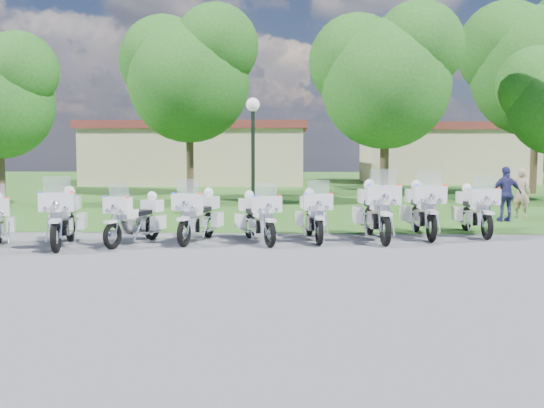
{
  "coord_description": "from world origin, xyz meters",
  "views": [
    {
      "loc": [
        0.28,
        -13.08,
        2.2
      ],
      "look_at": [
        -0.18,
        1.2,
        0.95
      ],
      "focal_mm": 40.0,
      "sensor_mm": 36.0,
      "label": 1
    }
  ],
  "objects_px": {
    "motorcycle_2": "(136,218)",
    "lamp_post": "(253,127)",
    "motorcycle_7": "(422,208)",
    "motorcycle_8": "(475,209)",
    "bystander_a": "(521,193)",
    "motorcycle_1": "(64,216)",
    "motorcycle_6": "(376,210)",
    "motorcycle_5": "(313,214)",
    "bystander_c": "(506,194)",
    "motorcycle_3": "(199,215)",
    "motorcycle_4": "(257,217)"
  },
  "relations": [
    {
      "from": "motorcycle_4",
      "to": "motorcycle_6",
      "type": "xyz_separation_m",
      "value": [
        2.92,
        0.53,
        0.12
      ]
    },
    {
      "from": "motorcycle_1",
      "to": "motorcycle_3",
      "type": "xyz_separation_m",
      "value": [
        3.01,
        0.82,
        -0.04
      ]
    },
    {
      "from": "motorcycle_2",
      "to": "lamp_post",
      "type": "distance_m",
      "value": 6.15
    },
    {
      "from": "motorcycle_2",
      "to": "motorcycle_5",
      "type": "xyz_separation_m",
      "value": [
        4.24,
        0.77,
        0.02
      ]
    },
    {
      "from": "motorcycle_5",
      "to": "bystander_a",
      "type": "relative_size",
      "value": 1.4
    },
    {
      "from": "motorcycle_3",
      "to": "lamp_post",
      "type": "height_order",
      "value": "lamp_post"
    },
    {
      "from": "motorcycle_2",
      "to": "lamp_post",
      "type": "relative_size",
      "value": 0.54
    },
    {
      "from": "motorcycle_1",
      "to": "motorcycle_2",
      "type": "relative_size",
      "value": 1.16
    },
    {
      "from": "motorcycle_4",
      "to": "bystander_a",
      "type": "distance_m",
      "value": 10.09
    },
    {
      "from": "bystander_a",
      "to": "motorcycle_7",
      "type": "bearing_deg",
      "value": 84.82
    },
    {
      "from": "motorcycle_7",
      "to": "lamp_post",
      "type": "bearing_deg",
      "value": -38.13
    },
    {
      "from": "motorcycle_1",
      "to": "motorcycle_7",
      "type": "xyz_separation_m",
      "value": [
        8.67,
        1.92,
        0.03
      ]
    },
    {
      "from": "motorcycle_3",
      "to": "motorcycle_6",
      "type": "relative_size",
      "value": 0.86
    },
    {
      "from": "motorcycle_1",
      "to": "motorcycle_6",
      "type": "xyz_separation_m",
      "value": [
        7.37,
        1.27,
        0.06
      ]
    },
    {
      "from": "motorcycle_2",
      "to": "bystander_a",
      "type": "relative_size",
      "value": 1.29
    },
    {
      "from": "motorcycle_3",
      "to": "motorcycle_7",
      "type": "bearing_deg",
      "value": -157.05
    },
    {
      "from": "motorcycle_3",
      "to": "bystander_a",
      "type": "relative_size",
      "value": 1.41
    },
    {
      "from": "motorcycle_3",
      "to": "motorcycle_5",
      "type": "bearing_deg",
      "value": -160.8
    },
    {
      "from": "motorcycle_6",
      "to": "lamp_post",
      "type": "distance_m",
      "value": 5.84
    },
    {
      "from": "motorcycle_7",
      "to": "motorcycle_8",
      "type": "height_order",
      "value": "motorcycle_7"
    },
    {
      "from": "motorcycle_8",
      "to": "bystander_a",
      "type": "height_order",
      "value": "bystander_a"
    },
    {
      "from": "motorcycle_1",
      "to": "motorcycle_4",
      "type": "bearing_deg",
      "value": 178.78
    },
    {
      "from": "lamp_post",
      "to": "bystander_c",
      "type": "xyz_separation_m",
      "value": [
        7.92,
        -0.28,
        -2.1
      ]
    },
    {
      "from": "lamp_post",
      "to": "motorcycle_7",
      "type": "bearing_deg",
      "value": -37.95
    },
    {
      "from": "motorcycle_3",
      "to": "motorcycle_4",
      "type": "bearing_deg",
      "value": -171.44
    },
    {
      "from": "motorcycle_1",
      "to": "bystander_c",
      "type": "xyz_separation_m",
      "value": [
        11.97,
        5.24,
        0.17
      ]
    },
    {
      "from": "motorcycle_8",
      "to": "lamp_post",
      "type": "bearing_deg",
      "value": -29.14
    },
    {
      "from": "motorcycle_5",
      "to": "motorcycle_6",
      "type": "distance_m",
      "value": 1.56
    },
    {
      "from": "motorcycle_5",
      "to": "motorcycle_7",
      "type": "height_order",
      "value": "motorcycle_7"
    },
    {
      "from": "motorcycle_2",
      "to": "bystander_c",
      "type": "relative_size",
      "value": 1.22
    },
    {
      "from": "motorcycle_3",
      "to": "motorcycle_5",
      "type": "relative_size",
      "value": 1.01
    },
    {
      "from": "motorcycle_3",
      "to": "bystander_a",
      "type": "distance_m",
      "value": 11.27
    },
    {
      "from": "motorcycle_1",
      "to": "bystander_a",
      "type": "relative_size",
      "value": 1.51
    },
    {
      "from": "motorcycle_5",
      "to": "bystander_c",
      "type": "xyz_separation_m",
      "value": [
        6.15,
        4.07,
        0.22
      ]
    },
    {
      "from": "motorcycle_7",
      "to": "motorcycle_8",
      "type": "distance_m",
      "value": 1.5
    },
    {
      "from": "motorcycle_7",
      "to": "bystander_a",
      "type": "height_order",
      "value": "motorcycle_7"
    },
    {
      "from": "motorcycle_3",
      "to": "motorcycle_7",
      "type": "distance_m",
      "value": 5.76
    },
    {
      "from": "motorcycle_5",
      "to": "motorcycle_6",
      "type": "xyz_separation_m",
      "value": [
        1.55,
        0.09,
        0.11
      ]
    },
    {
      "from": "motorcycle_2",
      "to": "bystander_c",
      "type": "height_order",
      "value": "bystander_c"
    },
    {
      "from": "motorcycle_1",
      "to": "motorcycle_8",
      "type": "xyz_separation_m",
      "value": [
        10.12,
        2.27,
        -0.02
      ]
    },
    {
      "from": "motorcycle_2",
      "to": "lamp_post",
      "type": "height_order",
      "value": "lamp_post"
    },
    {
      "from": "motorcycle_7",
      "to": "motorcycle_2",
      "type": "bearing_deg",
      "value": 11.91
    },
    {
      "from": "motorcycle_2",
      "to": "motorcycle_6",
      "type": "height_order",
      "value": "motorcycle_6"
    },
    {
      "from": "motorcycle_5",
      "to": "lamp_post",
      "type": "bearing_deg",
      "value": -74.26
    },
    {
      "from": "motorcycle_4",
      "to": "motorcycle_5",
      "type": "height_order",
      "value": "motorcycle_5"
    },
    {
      "from": "motorcycle_7",
      "to": "motorcycle_8",
      "type": "xyz_separation_m",
      "value": [
        1.45,
        0.35,
        -0.05
      ]
    },
    {
      "from": "motorcycle_2",
      "to": "motorcycle_7",
      "type": "distance_m",
      "value": 7.25
    },
    {
      "from": "motorcycle_2",
      "to": "motorcycle_7",
      "type": "bearing_deg",
      "value": -147.27
    },
    {
      "from": "motorcycle_8",
      "to": "bystander_a",
      "type": "xyz_separation_m",
      "value": [
        2.73,
        4.06,
        0.14
      ]
    },
    {
      "from": "motorcycle_8",
      "to": "bystander_c",
      "type": "distance_m",
      "value": 3.51
    }
  ]
}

